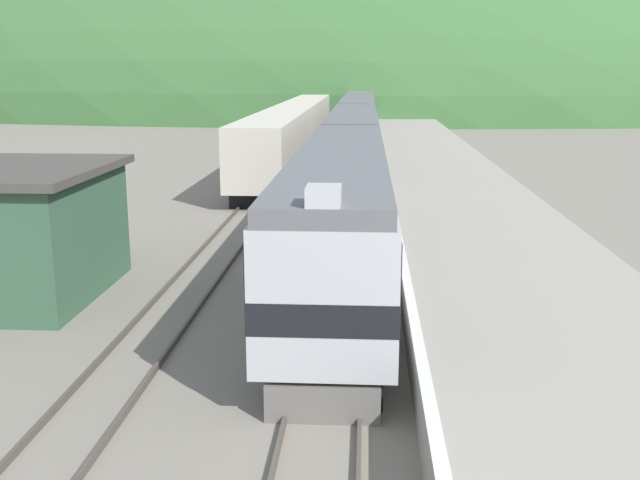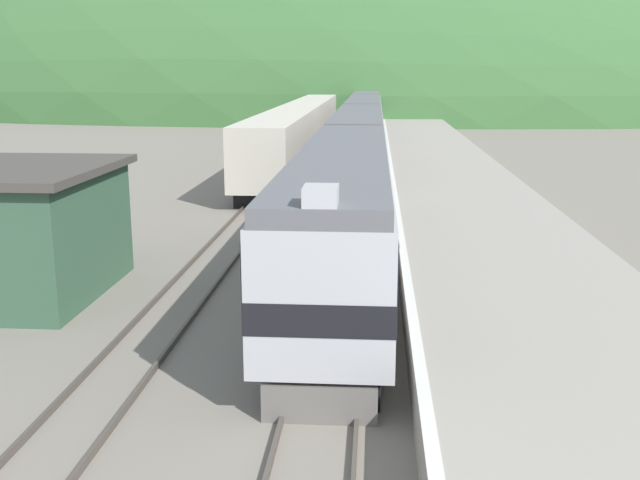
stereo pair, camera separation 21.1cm
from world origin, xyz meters
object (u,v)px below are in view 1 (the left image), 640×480
at_px(express_train_lead_car, 341,211).
at_px(carriage_second, 353,145).
at_px(carriage_fourth, 360,109).
at_px(carriage_third, 358,121).
at_px(siding_train, 295,131).

xyz_separation_m(express_train_lead_car, carriage_second, (0.00, 20.83, -0.01)).
bearing_deg(carriage_fourth, carriage_third, -90.00).
bearing_deg(express_train_lead_car, carriage_fourth, 90.00).
bearing_deg(express_train_lead_car, siding_train, 97.77).
bearing_deg(siding_train, express_train_lead_car, -82.23).
bearing_deg(carriage_second, carriage_fourth, 90.00).
height_order(carriage_fourth, siding_train, carriage_fourth).
relative_size(express_train_lead_car, carriage_third, 1.06).
xyz_separation_m(carriage_third, carriage_fourth, (0.00, 20.06, 0.00)).
height_order(express_train_lead_car, siding_train, express_train_lead_car).
height_order(carriage_second, siding_train, carriage_second).
xyz_separation_m(express_train_lead_car, carriage_fourth, (0.00, 60.95, -0.01)).
bearing_deg(carriage_third, express_train_lead_car, -90.00).
height_order(carriage_third, siding_train, carriage_third).
bearing_deg(express_train_lead_car, carriage_third, 90.00).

